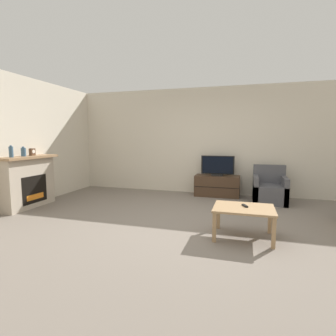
{
  "coord_description": "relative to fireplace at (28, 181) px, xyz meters",
  "views": [
    {
      "loc": [
        0.88,
        -4.16,
        1.44
      ],
      "look_at": [
        -0.55,
        0.69,
        0.85
      ],
      "focal_mm": 28.0,
      "sensor_mm": 36.0,
      "label": 1
    }
  ],
  "objects": [
    {
      "name": "mantel_vase_centre_left",
      "position": [
        0.02,
        -0.1,
        0.61
      ],
      "size": [
        0.09,
        0.09,
        0.2
      ],
      "color": "#385670",
      "rests_on": "fireplace"
    },
    {
      "name": "mantel_clock",
      "position": [
        0.02,
        0.13,
        0.6
      ],
      "size": [
        0.08,
        0.11,
        0.15
      ],
      "color": "brown",
      "rests_on": "fireplace"
    },
    {
      "name": "coffee_table",
      "position": [
        4.27,
        -0.47,
        -0.16
      ],
      "size": [
        0.84,
        0.66,
        0.45
      ],
      "color": "#A37F56",
      "rests_on": "ground"
    },
    {
      "name": "tv",
      "position": [
        3.62,
        2.17,
        0.19
      ],
      "size": [
        0.8,
        0.18,
        0.49
      ],
      "color": "black",
      "rests_on": "tv_stand"
    },
    {
      "name": "mantel_vase_left",
      "position": [
        0.02,
        -0.38,
        0.63
      ],
      "size": [
        0.08,
        0.08,
        0.23
      ],
      "color": "#385670",
      "rests_on": "fireplace"
    },
    {
      "name": "tv_stand",
      "position": [
        3.62,
        2.17,
        -0.29
      ],
      "size": [
        1.08,
        0.47,
        0.51
      ],
      "color": "#422D1E",
      "rests_on": "ground"
    },
    {
      "name": "armchair",
      "position": [
        4.81,
        1.85,
        -0.27
      ],
      "size": [
        0.7,
        0.76,
        0.82
      ],
      "color": "#4C4C51",
      "rests_on": "ground"
    },
    {
      "name": "wall_back",
      "position": [
        3.38,
        2.47,
        0.81
      ],
      "size": [
        12.0,
        0.06,
        2.7
      ],
      "color": "beige",
      "rests_on": "ground"
    },
    {
      "name": "wall_left",
      "position": [
        -0.18,
        -0.13,
        0.81
      ],
      "size": [
        0.06,
        12.0,
        2.7
      ],
      "color": "beige",
      "rests_on": "ground"
    },
    {
      "name": "fireplace",
      "position": [
        0.0,
        0.0,
        0.0
      ],
      "size": [
        0.42,
        1.28,
        1.07
      ],
      "color": "#B7A893",
      "rests_on": "ground"
    },
    {
      "name": "remote",
      "position": [
        4.28,
        -0.42,
        -0.09
      ],
      "size": [
        0.09,
        0.15,
        0.02
      ],
      "rotation": [
        0.0,
        0.0,
        0.4
      ],
      "color": "black",
      "rests_on": "coffee_table"
    },
    {
      "name": "ground_plane",
      "position": [
        3.38,
        -0.13,
        -0.54
      ],
      "size": [
        24.0,
        24.0,
        0.0
      ],
      "primitive_type": "plane",
      "color": "slate"
    }
  ]
}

